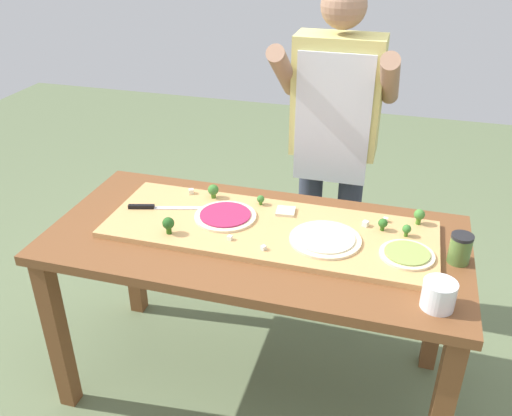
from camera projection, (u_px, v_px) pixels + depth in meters
ground_plane at (256, 381)px, 2.54m from camera, size 8.00×8.00×0.00m
prep_table at (256, 258)px, 2.21m from camera, size 1.64×0.79×0.80m
cutting_board at (269, 229)px, 2.17m from camera, size 1.31×0.47×0.02m
chefs_knife at (156, 207)px, 2.30m from camera, size 0.32×0.11×0.02m
pizza_whole_cheese_artichoke at (325, 239)px, 2.08m from camera, size 0.27×0.27×0.02m
pizza_whole_beet_magenta at (225, 216)px, 2.23m from camera, size 0.25×0.25×0.02m
pizza_whole_pesto_green at (407, 254)px, 1.98m from camera, size 0.20×0.20×0.02m
pizza_slice_far_left at (286, 211)px, 2.27m from camera, size 0.08×0.08×0.01m
broccoli_floret_front_mid at (407, 229)px, 2.09m from camera, size 0.03×0.03×0.05m
broccoli_floret_back_mid at (261, 199)px, 2.32m from camera, size 0.03×0.03×0.04m
broccoli_floret_center_right at (213, 190)px, 2.37m from camera, size 0.05×0.05×0.06m
broccoli_floret_front_right at (383, 223)px, 2.13m from camera, size 0.04×0.04×0.05m
broccoli_floret_front_left at (168, 224)px, 2.11m from camera, size 0.05×0.05×0.07m
broccoli_floret_back_left at (419, 215)px, 2.17m from camera, size 0.04×0.04×0.06m
cheese_crumble_a at (365, 224)px, 2.17m from camera, size 0.03×0.03×0.02m
cheese_crumble_b at (191, 191)px, 2.42m from camera, size 0.03×0.03×0.02m
cheese_crumble_c at (230, 238)px, 2.08m from camera, size 0.02×0.02×0.02m
cheese_crumble_d at (385, 220)px, 2.20m from camera, size 0.02×0.02×0.02m
cheese_crumble_e at (264, 248)px, 2.02m from camera, size 0.02×0.02×0.02m
flour_cup at (438, 296)px, 1.75m from camera, size 0.11×0.11×0.10m
sauce_jar at (460, 249)px, 1.97m from camera, size 0.08×0.08×0.11m
cook_center at (334, 133)px, 2.59m from camera, size 0.54×0.39×1.67m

